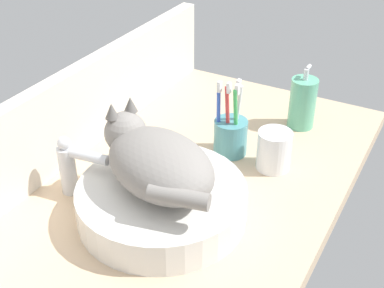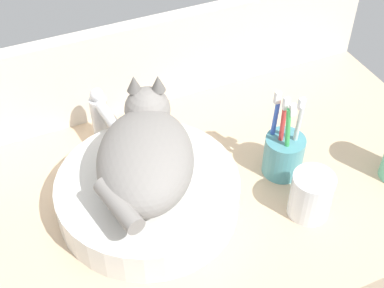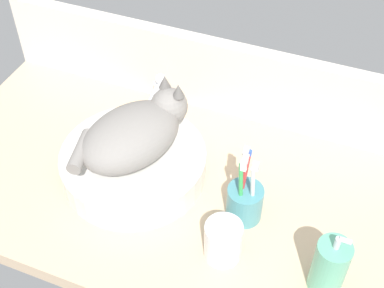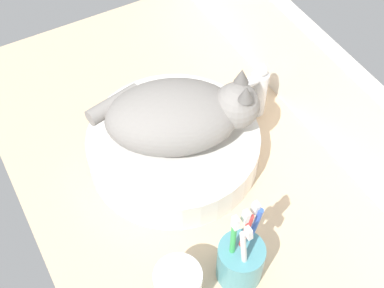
# 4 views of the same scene
# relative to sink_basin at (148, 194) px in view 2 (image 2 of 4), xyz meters

# --- Properties ---
(ground_plane) EXTENTS (1.16, 0.63, 0.04)m
(ground_plane) POSITION_rel_sink_basin_xyz_m (0.08, 0.01, -0.05)
(ground_plane) COLOR #D1B28E
(backsplash_panel) EXTENTS (1.16, 0.04, 0.21)m
(backsplash_panel) POSITION_rel_sink_basin_xyz_m (0.08, 0.30, 0.07)
(backsplash_panel) COLOR silver
(backsplash_panel) RESTS_ON ground_plane
(sink_basin) EXTENTS (0.34, 0.34, 0.07)m
(sink_basin) POSITION_rel_sink_basin_xyz_m (0.00, 0.00, 0.00)
(sink_basin) COLOR silver
(sink_basin) RESTS_ON ground_plane
(cat) EXTENTS (0.25, 0.30, 0.14)m
(cat) POSITION_rel_sink_basin_xyz_m (0.00, 0.01, 0.09)
(cat) COLOR gray
(cat) RESTS_ON sink_basin
(faucet) EXTENTS (0.04, 0.12, 0.14)m
(faucet) POSITION_rel_sink_basin_xyz_m (-0.02, 0.20, 0.04)
(faucet) COLOR silver
(faucet) RESTS_ON ground_plane
(toothbrush_cup) EXTENTS (0.08, 0.08, 0.19)m
(toothbrush_cup) POSITION_rel_sink_basin_xyz_m (0.28, -0.02, 0.01)
(toothbrush_cup) COLOR teal
(toothbrush_cup) RESTS_ON ground_plane
(water_glass) EXTENTS (0.08, 0.08, 0.09)m
(water_glass) POSITION_rel_sink_basin_xyz_m (0.27, -0.13, 0.01)
(water_glass) COLOR white
(water_glass) RESTS_ON ground_plane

